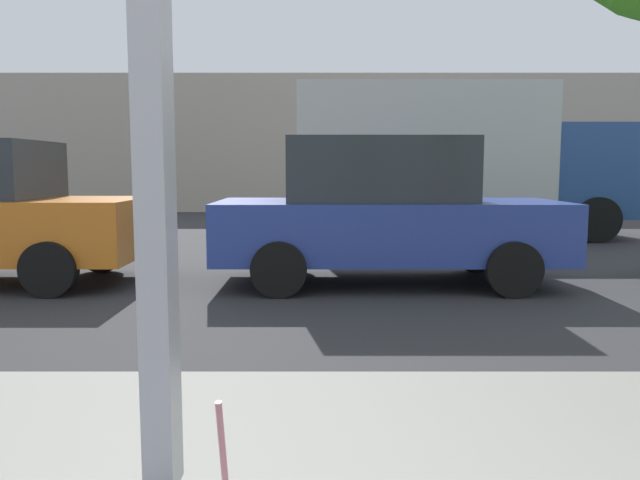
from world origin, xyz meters
TOP-DOWN VIEW (x-y plane):
  - ground_plane at (0.00, 8.00)m, footprint 60.00×60.00m
  - building_facade_far at (0.00, 20.58)m, footprint 28.00×1.20m
  - parked_car_blue at (1.08, 6.95)m, footprint 4.28×1.94m
  - box_truck at (3.04, 12.40)m, footprint 6.84×2.44m

SIDE VIEW (x-z plane):
  - ground_plane at x=0.00m, z-range 0.00..0.00m
  - parked_car_blue at x=1.08m, z-range 0.00..1.83m
  - box_truck at x=3.04m, z-range 0.12..3.27m
  - building_facade_far at x=0.00m, z-range 0.00..4.55m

